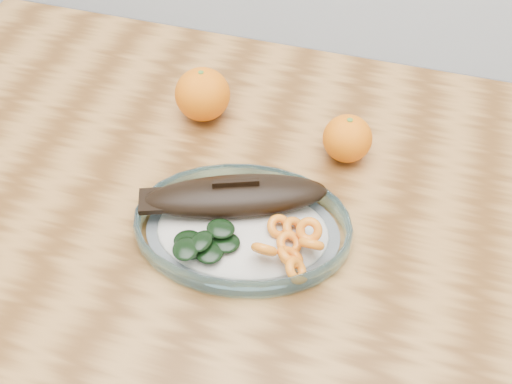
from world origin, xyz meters
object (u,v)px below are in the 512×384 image
Objects in this scene: orange_left at (203,94)px; orange_right at (347,138)px; dining_table at (241,259)px; plated_meal at (242,224)px.

orange_left is 1.19× the size of orange_right.
plated_meal is (0.01, -0.03, 0.12)m from dining_table.
dining_table is 0.25m from orange_left.
dining_table is at bearing -127.06° from orange_right.
plated_meal is 6.91× the size of orange_left.
orange_right is (0.10, 0.18, 0.02)m from plated_meal.
orange_left reaches higher than dining_table.
orange_left reaches higher than orange_right.
dining_table is 14.38× the size of orange_left.
orange_right is at bearing -6.98° from orange_left.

